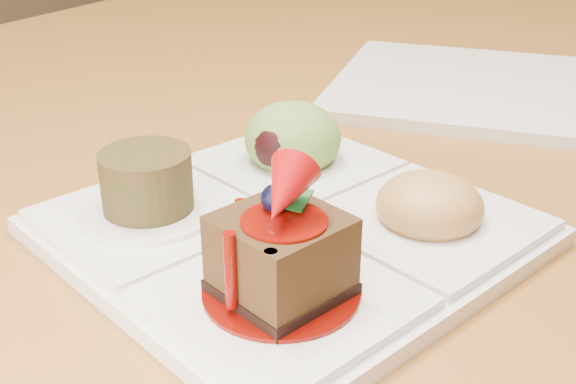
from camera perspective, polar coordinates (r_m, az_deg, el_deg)
The scene contains 3 objects.
dining_table at distance 0.98m, azimuth 6.80°, elevation 7.84°, with size 1.00×1.80×0.75m.
sampler_plate at distance 0.47m, azimuth 0.20°, elevation -1.32°, with size 0.32×0.32×0.10m.
second_plate at distance 0.79m, azimuth 13.91°, elevation 8.08°, with size 0.27×0.27×0.01m, color white.
Camera 1 is at (0.41, -0.84, 0.99)m, focal length 45.00 mm.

